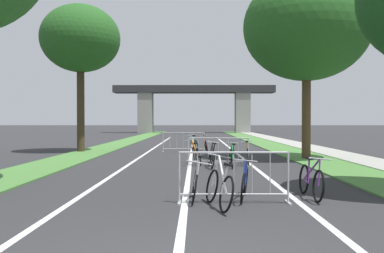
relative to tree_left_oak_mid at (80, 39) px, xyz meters
name	(u,v)px	position (x,y,z in m)	size (l,w,h in m)	color
grass_verge_left	(122,143)	(0.63, 8.61, -5.95)	(2.03, 64.64, 0.05)	#477A38
grass_verge_right	(264,143)	(11.12, 8.61, -5.95)	(2.03, 64.64, 0.05)	#477A38
sidewalk_path_right	(290,143)	(13.03, 8.61, -5.94)	(1.80, 64.64, 0.08)	#9E9B93
lane_stripe_center	(192,151)	(5.87, 0.86, -5.98)	(0.14, 37.39, 0.01)	silver
lane_stripe_right_lane	(234,151)	(8.20, 0.86, -5.98)	(0.14, 37.39, 0.01)	silver
lane_stripe_left_lane	(149,151)	(3.55, 0.86, -5.98)	(0.14, 37.39, 0.01)	silver
overpass_bridge	(194,100)	(5.87, 35.58, -1.47)	(22.11, 2.82, 6.50)	#2D2D30
tree_left_oak_mid	(80,39)	(0.00, 0.00, 0.00)	(4.18, 4.18, 7.80)	#3D2D1E
tree_right_maple_mid	(307,27)	(10.90, -3.90, -0.27)	(5.47, 5.47, 8.05)	#4C3823
crowd_barrier_nearest	(234,178)	(6.86, -13.56, -5.46)	(2.27, 0.45, 1.05)	#ADADB2
crowd_barrier_second	(218,152)	(6.93, -6.68, -5.46)	(2.29, 0.55, 1.05)	#ADADB2
crowd_barrier_third	(184,142)	(5.45, 0.21, -5.46)	(2.28, 0.55, 1.05)	#ADADB2
bicycle_silver_0	(195,183)	(6.08, -13.21, -5.62)	(0.50, 1.64, 0.93)	black
bicycle_black_1	(212,158)	(6.66, -7.27, -5.62)	(0.45, 1.65, 0.93)	black
bicycle_green_2	(232,157)	(7.40, -7.03, -5.61)	(0.44, 1.64, 0.90)	black
bicycle_blue_3	(245,182)	(7.14, -13.12, -5.62)	(0.49, 1.67, 0.91)	black
bicycle_purple_4	(311,181)	(8.58, -12.99, -5.61)	(0.46, 1.71, 0.93)	black
bicycle_teal_5	(194,145)	(6.02, 0.60, -5.62)	(0.72, 1.70, 0.93)	black
bicycle_white_6	(219,188)	(6.54, -14.01, -5.60)	(0.56, 1.65, 1.02)	black
bicycle_yellow_7	(248,155)	(8.08, -6.15, -5.60)	(0.44, 1.76, 0.92)	black
bicycle_red_8	(206,145)	(6.65, 0.63, -5.63)	(0.43, 1.66, 0.90)	black
bicycle_orange_9	(196,155)	(6.12, -6.09, -5.60)	(0.66, 1.70, 1.00)	black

